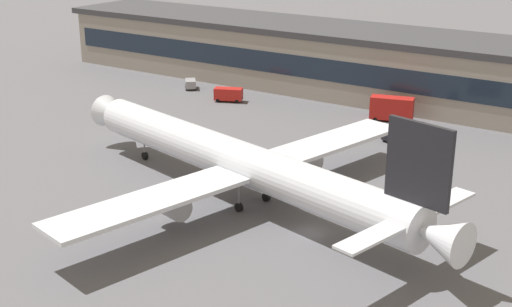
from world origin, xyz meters
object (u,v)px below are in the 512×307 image
Objects in this scene: catering_truck at (391,108)px; baggage_tug at (191,83)px; follow_me_car at (395,134)px; crew_van at (228,94)px; airliner at (243,163)px.

baggage_tug is at bearing -177.74° from catering_truck.
baggage_tug is 47.97m from follow_me_car.
crew_van is at bearing 173.12° from follow_me_car.
airliner is at bearing -51.76° from crew_van.
catering_truck is 10.86m from follow_me_car.
crew_van reaches higher than baggage_tug.
airliner reaches higher than crew_van.
follow_me_car is at bearing -62.73° from catering_truck.
crew_van reaches higher than follow_me_car.
catering_truck is (30.45, 5.32, 0.83)m from crew_van.
catering_truck is at bearing 9.91° from crew_van.
baggage_tug is (-41.41, 41.07, -4.12)m from airliner.
airliner is 58.47m from baggage_tug.
catering_truck reaches higher than follow_me_car.
follow_me_car is at bearing -9.51° from baggage_tug.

